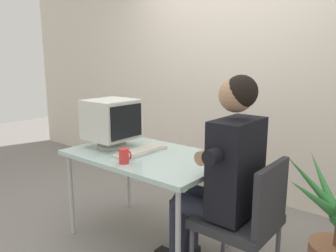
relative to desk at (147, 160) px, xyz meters
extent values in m
plane|color=gray|center=(0.00, 0.00, -0.68)|extent=(12.00, 12.00, 0.00)
cube|color=beige|center=(0.30, 1.40, 0.82)|extent=(8.00, 0.10, 3.00)
cylinder|color=#B7B7BC|center=(-0.57, -0.33, -0.33)|extent=(0.04, 0.04, 0.70)
cylinder|color=#B7B7BC|center=(0.57, -0.33, -0.33)|extent=(0.04, 0.04, 0.70)
cylinder|color=#B7B7BC|center=(-0.57, 0.33, -0.33)|extent=(0.04, 0.04, 0.70)
cylinder|color=#B7B7BC|center=(0.57, 0.33, -0.33)|extent=(0.04, 0.04, 0.70)
cube|color=silver|center=(0.00, 0.00, 0.04)|extent=(1.25, 0.78, 0.03)
cylinder|color=silver|center=(-0.38, -0.03, 0.06)|extent=(0.25, 0.25, 0.02)
cylinder|color=silver|center=(-0.38, -0.03, 0.10)|extent=(0.06, 0.06, 0.05)
cube|color=silver|center=(-0.38, -0.03, 0.29)|extent=(0.36, 0.39, 0.33)
cube|color=black|center=(-0.19, -0.03, 0.29)|extent=(0.01, 0.33, 0.27)
cube|color=silver|center=(-0.05, -0.02, 0.07)|extent=(0.16, 0.46, 0.02)
cube|color=beige|center=(-0.05, -0.02, 0.08)|extent=(0.14, 0.42, 0.01)
cylinder|color=#4C4C51|center=(0.60, 0.18, -0.48)|extent=(0.03, 0.03, 0.41)
cylinder|color=#4C4C51|center=(1.01, 0.18, -0.48)|extent=(0.03, 0.03, 0.41)
cube|color=#2D2D33|center=(0.81, -0.02, -0.24)|extent=(0.47, 0.47, 0.06)
cube|color=#2D2D33|center=(1.02, -0.02, -0.02)|extent=(0.04, 0.42, 0.40)
cube|color=black|center=(0.79, -0.02, 0.11)|extent=(0.22, 0.40, 0.62)
sphere|color=#A57A5B|center=(0.77, -0.02, 0.57)|extent=(0.22, 0.22, 0.22)
sphere|color=black|center=(0.80, -0.02, 0.59)|extent=(0.20, 0.20, 0.20)
cylinder|color=#262838|center=(0.59, -0.11, -0.19)|extent=(0.40, 0.14, 0.14)
cylinder|color=#262838|center=(0.59, 0.07, -0.19)|extent=(0.40, 0.14, 0.14)
cylinder|color=#262838|center=(0.39, -0.11, -0.44)|extent=(0.11, 0.11, 0.49)
cylinder|color=#262838|center=(0.39, 0.07, -0.44)|extent=(0.11, 0.11, 0.49)
cube|color=black|center=(0.33, 0.07, -0.65)|extent=(0.24, 0.09, 0.06)
cylinder|color=black|center=(0.77, -0.25, 0.24)|extent=(0.09, 0.14, 0.09)
cylinder|color=black|center=(0.77, 0.21, 0.24)|extent=(0.09, 0.14, 0.09)
cylinder|color=#A57A5B|center=(0.65, -0.02, 0.19)|extent=(0.09, 0.40, 0.09)
cone|color=#398640|center=(1.20, 0.46, -0.05)|extent=(0.38, 0.36, 0.43)
cone|color=#398640|center=(1.17, 0.35, -0.04)|extent=(0.45, 0.09, 0.42)
cone|color=#398640|center=(1.22, 0.21, -0.06)|extent=(0.31, 0.43, 0.40)
cylinder|color=red|center=(0.04, -0.28, 0.11)|extent=(0.07, 0.07, 0.11)
torus|color=red|center=(0.04, -0.24, 0.11)|extent=(0.07, 0.01, 0.07)
camera|label=1|loc=(1.71, -1.82, 0.78)|focal=35.29mm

